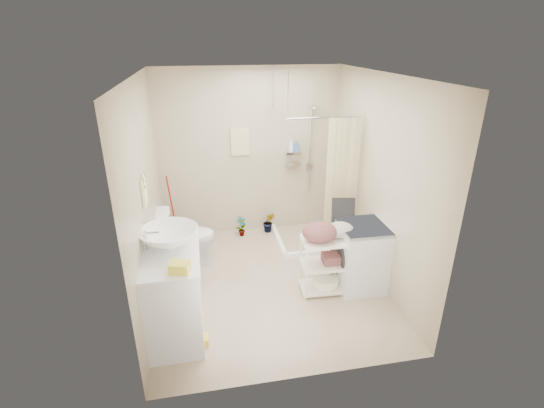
{
  "coord_description": "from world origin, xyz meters",
  "views": [
    {
      "loc": [
        -0.77,
        -4.29,
        2.97
      ],
      "look_at": [
        0.09,
        0.25,
        1.01
      ],
      "focal_mm": 26.0,
      "sensor_mm": 36.0,
      "label": 1
    }
  ],
  "objects_px": {
    "washing_machine": "(361,256)",
    "laundry_rack": "(327,260)",
    "vanity": "(172,291)",
    "toilet": "(186,237)"
  },
  "relations": [
    {
      "from": "vanity",
      "to": "laundry_rack",
      "type": "distance_m",
      "value": 1.88
    },
    {
      "from": "toilet",
      "to": "washing_machine",
      "type": "relative_size",
      "value": 0.95
    },
    {
      "from": "washing_machine",
      "to": "laundry_rack",
      "type": "distance_m",
      "value": 0.46
    },
    {
      "from": "toilet",
      "to": "washing_machine",
      "type": "xyz_separation_m",
      "value": [
        2.18,
        -0.98,
        0.02
      ]
    },
    {
      "from": "vanity",
      "to": "laundry_rack",
      "type": "relative_size",
      "value": 1.29
    },
    {
      "from": "vanity",
      "to": "laundry_rack",
      "type": "height_order",
      "value": "vanity"
    },
    {
      "from": "vanity",
      "to": "laundry_rack",
      "type": "bearing_deg",
      "value": 11.34
    },
    {
      "from": "vanity",
      "to": "toilet",
      "type": "distance_m",
      "value": 1.4
    },
    {
      "from": "vanity",
      "to": "toilet",
      "type": "height_order",
      "value": "vanity"
    },
    {
      "from": "vanity",
      "to": "washing_machine",
      "type": "bearing_deg",
      "value": 9.76
    }
  ]
}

